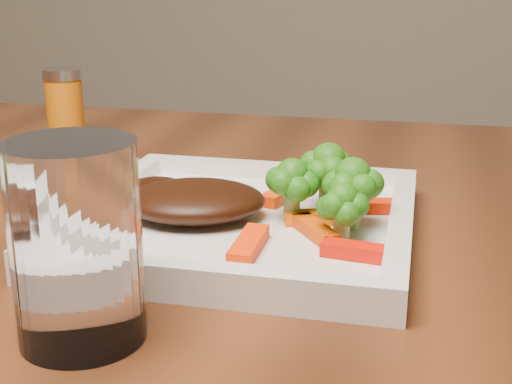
% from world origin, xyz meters
% --- Properties ---
extents(plate, '(0.27, 0.27, 0.01)m').
position_xyz_m(plate, '(0.24, -0.22, 0.76)').
color(plate, white).
rests_on(plate, dining_table).
extents(steak, '(0.13, 0.11, 0.03)m').
position_xyz_m(steak, '(0.20, -0.22, 0.78)').
color(steak, black).
rests_on(steak, plate).
extents(broccoli_0, '(0.06, 0.06, 0.07)m').
position_xyz_m(broccoli_0, '(0.30, -0.17, 0.80)').
color(broccoli_0, '#296A11').
rests_on(broccoli_0, plate).
extents(broccoli_1, '(0.06, 0.06, 0.06)m').
position_xyz_m(broccoli_1, '(0.33, -0.21, 0.79)').
color(broccoli_1, '#3C7313').
rests_on(broccoli_1, plate).
extents(broccoli_2, '(0.06, 0.06, 0.06)m').
position_xyz_m(broccoli_2, '(0.33, -0.25, 0.79)').
color(broccoli_2, '#156010').
rests_on(broccoli_2, plate).
extents(broccoli_3, '(0.06, 0.06, 0.06)m').
position_xyz_m(broccoli_3, '(0.28, -0.21, 0.79)').
color(broccoli_3, '#177012').
rests_on(broccoli_3, plate).
extents(carrot_1, '(0.06, 0.02, 0.01)m').
position_xyz_m(carrot_1, '(0.34, -0.27, 0.77)').
color(carrot_1, red).
rests_on(carrot_1, plate).
extents(carrot_2, '(0.02, 0.06, 0.01)m').
position_xyz_m(carrot_2, '(0.26, -0.28, 0.77)').
color(carrot_2, '#FF3004').
rests_on(carrot_2, plate).
extents(carrot_3, '(0.06, 0.03, 0.01)m').
position_xyz_m(carrot_3, '(0.34, -0.17, 0.77)').
color(carrot_3, red).
rests_on(carrot_3, plate).
extents(carrot_4, '(0.03, 0.06, 0.01)m').
position_xyz_m(carrot_4, '(0.26, -0.15, 0.77)').
color(carrot_4, '#FF3904').
rests_on(carrot_4, plate).
extents(carrot_5, '(0.04, 0.05, 0.01)m').
position_xyz_m(carrot_5, '(0.30, -0.24, 0.77)').
color(carrot_5, '#CF4103').
rests_on(carrot_5, plate).
extents(carrot_6, '(0.06, 0.03, 0.01)m').
position_xyz_m(carrot_6, '(0.30, -0.21, 0.77)').
color(carrot_6, '#F55D04').
rests_on(carrot_6, plate).
extents(spice_shaker, '(0.06, 0.06, 0.09)m').
position_xyz_m(spice_shaker, '(-0.05, 0.04, 0.80)').
color(spice_shaker, '#C3630A').
rests_on(spice_shaker, dining_table).
extents(drinking_glass, '(0.09, 0.09, 0.12)m').
position_xyz_m(drinking_glass, '(0.19, -0.40, 0.81)').
color(drinking_glass, white).
rests_on(drinking_glass, dining_table).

